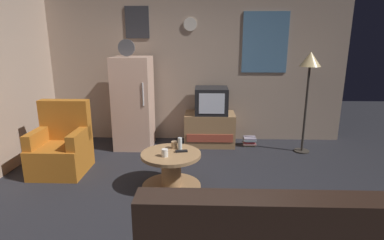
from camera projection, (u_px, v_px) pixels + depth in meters
ground_plane at (188, 208)px, 3.38m from camera, size 12.00×12.00×0.00m
wall_with_art at (194, 64)px, 5.40m from camera, size 5.20×0.12×2.67m
fridge at (134, 103)px, 5.10m from camera, size 0.60×0.62×1.77m
tv_stand at (210, 129)px, 5.32m from camera, size 0.84×0.53×0.55m
crt_tv at (211, 101)px, 5.19m from camera, size 0.54×0.51×0.44m
standing_lamp at (310, 67)px, 4.69m from camera, size 0.32×0.32×1.59m
coffee_table at (171, 171)px, 3.76m from camera, size 0.72×0.72×0.46m
wine_glass at (180, 144)px, 3.81m from camera, size 0.05×0.05×0.15m
mug_ceramic_white at (165, 153)px, 3.59m from camera, size 0.08×0.08×0.09m
mug_ceramic_tan at (174, 145)px, 3.85m from camera, size 0.08×0.08×0.09m
remote_control at (181, 151)px, 3.74m from camera, size 0.16×0.07×0.02m
armchair at (62, 147)px, 4.24m from camera, size 0.68×0.68×0.96m
book_stack at (249, 141)px, 5.29m from camera, size 0.22×0.18×0.15m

